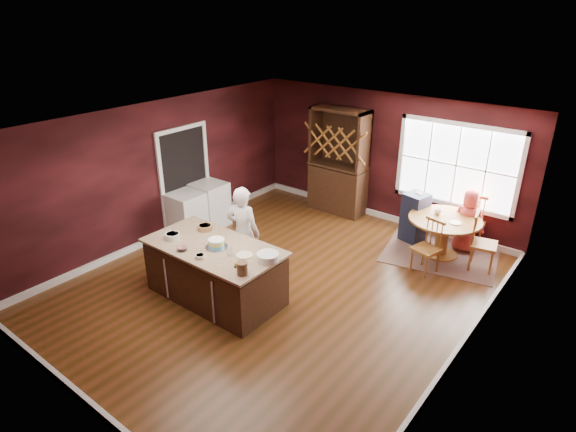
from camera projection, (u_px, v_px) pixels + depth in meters
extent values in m
plane|color=#582D15|center=(281.00, 284.00, 8.08)|extent=(7.00, 7.00, 0.00)
plane|color=white|center=(280.00, 126.00, 6.97)|extent=(7.00, 7.00, 0.00)
plane|color=black|center=(385.00, 158.00, 10.04)|extent=(6.00, 0.00, 6.00)
plane|color=black|center=(70.00, 317.00, 5.01)|extent=(6.00, 0.00, 6.00)
plane|color=black|center=(159.00, 172.00, 9.21)|extent=(0.00, 7.00, 7.00)
plane|color=black|center=(473.00, 272.00, 5.84)|extent=(0.00, 7.00, 7.00)
cube|color=#3B2B14|center=(215.00, 274.00, 7.59)|extent=(2.12, 1.07, 0.83)
cube|color=beige|center=(213.00, 247.00, 7.39)|extent=(2.20, 1.15, 0.04)
cylinder|color=brown|center=(440.00, 254.00, 9.01)|extent=(0.61, 0.61, 0.04)
cylinder|color=brown|center=(442.00, 238.00, 8.87)|extent=(0.22, 0.22, 0.67)
cylinder|color=brown|center=(445.00, 219.00, 8.72)|extent=(1.30, 1.30, 0.04)
imported|color=silver|center=(243.00, 233.00, 8.03)|extent=(0.67, 0.52, 1.63)
cylinder|color=silver|center=(173.00, 236.00, 7.58)|extent=(0.23, 0.23, 0.09)
cylinder|color=#A3814D|center=(205.00, 228.00, 7.87)|extent=(0.24, 0.24, 0.09)
cylinder|color=white|center=(182.00, 249.00, 7.23)|extent=(0.16, 0.16, 0.06)
cylinder|color=white|center=(200.00, 256.00, 7.02)|extent=(0.15, 0.15, 0.06)
cylinder|color=white|center=(229.00, 251.00, 7.06)|extent=(0.07, 0.07, 0.15)
cylinder|color=beige|center=(244.00, 255.00, 7.09)|extent=(0.25, 0.25, 0.02)
cylinder|color=white|center=(268.00, 257.00, 6.94)|extent=(0.33, 0.33, 0.11)
cylinder|color=brown|center=(242.00, 268.00, 6.58)|extent=(0.15, 0.15, 0.18)
cube|color=brown|center=(440.00, 254.00, 9.02)|extent=(2.27, 1.92, 0.01)
imported|color=#CA3F3F|center=(468.00, 221.00, 8.95)|extent=(0.63, 0.43, 1.22)
cylinder|color=beige|center=(456.00, 223.00, 8.52)|extent=(0.22, 0.22, 0.02)
imported|color=white|center=(438.00, 212.00, 8.87)|extent=(0.14, 0.14, 0.10)
cube|color=#412411|center=(339.00, 161.00, 10.46)|extent=(1.26, 0.53, 2.31)
cube|color=white|center=(187.00, 215.00, 9.58)|extent=(0.62, 0.60, 0.91)
cube|color=silver|center=(210.00, 205.00, 10.03)|extent=(0.64, 0.62, 0.93)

